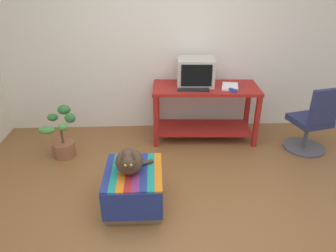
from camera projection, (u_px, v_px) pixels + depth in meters
ground_plane at (180, 216)px, 2.97m from camera, size 14.00×14.00×0.00m
back_wall at (170, 38)px, 4.24m from camera, size 8.00×0.10×2.60m
desk at (205, 103)px, 4.20m from camera, size 1.42×0.67×0.75m
tv_monitor at (195, 72)px, 4.07m from camera, size 0.49×0.42×0.35m
keyboard at (193, 89)px, 3.96m from camera, size 0.42×0.20×0.02m
book at (230, 86)px, 4.04m from camera, size 0.26×0.33×0.03m
ottoman_with_blanket at (134, 188)px, 3.05m from camera, size 0.55×0.66×0.39m
cat at (129, 161)px, 2.90m from camera, size 0.36×0.35×0.29m
potted_plant at (62, 138)px, 3.87m from camera, size 0.45×0.35×0.64m
office_chair at (312, 124)px, 3.91m from camera, size 0.52×0.52×0.89m
stapler at (233, 90)px, 3.90m from camera, size 0.10×0.10×0.04m
pen at (241, 86)px, 4.11m from camera, size 0.06×0.13×0.01m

